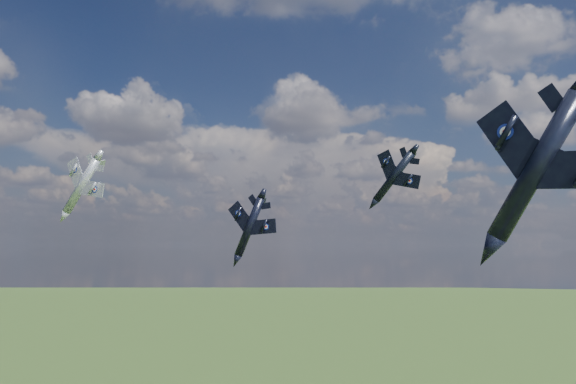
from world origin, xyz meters
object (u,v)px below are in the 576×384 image
(jet_right_navy, at_px, (537,167))
(jet_high_navy, at_px, (394,177))
(jet_lead_navy, at_px, (250,227))
(jet_left_silver, at_px, (82,186))

(jet_right_navy, xyz_separation_m, jet_high_navy, (-13.12, 46.05, 5.19))
(jet_lead_navy, distance_m, jet_left_silver, 24.74)
(jet_lead_navy, xyz_separation_m, jet_high_navy, (20.62, 10.58, 8.14))
(jet_lead_navy, bearing_deg, jet_high_navy, 36.73)
(jet_high_navy, bearing_deg, jet_lead_navy, -132.72)
(jet_lead_navy, bearing_deg, jet_left_silver, -146.40)
(jet_high_navy, height_order, jet_left_silver, jet_high_navy)
(jet_lead_navy, relative_size, jet_left_silver, 1.01)
(jet_right_navy, bearing_deg, jet_lead_navy, 155.88)
(jet_right_navy, relative_size, jet_left_silver, 1.30)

